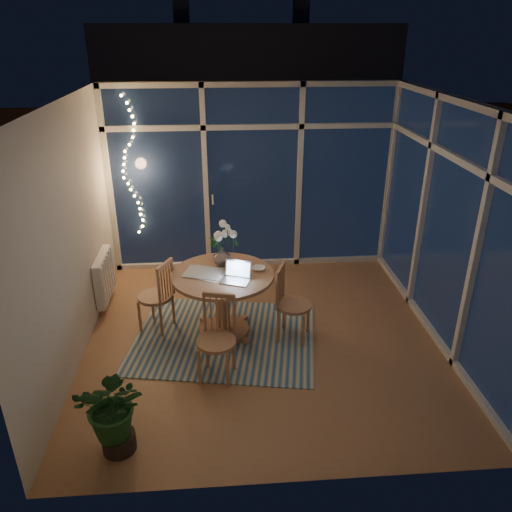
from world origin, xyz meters
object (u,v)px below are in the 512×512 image
object	(u,v)px
chair_left	(155,295)
chair_front	(216,340)
flower_vase	(222,256)
chair_right	(294,303)
dining_table	(223,304)
potted_plant	(115,414)
laptop	(235,272)

from	to	relation	value
chair_left	chair_front	bearing A→B (deg)	60.92
chair_front	flower_vase	size ratio (longest dim) A/B	4.27
chair_right	chair_front	bearing A→B (deg)	146.58
chair_right	chair_front	world-z (taller)	same
dining_table	chair_left	xyz separation A→B (m)	(-0.78, 0.16, 0.06)
flower_vase	dining_table	bearing A→B (deg)	-90.52
dining_table	flower_vase	distance (m)	0.54
dining_table	chair_right	distance (m)	0.80
flower_vase	chair_front	bearing A→B (deg)	-94.84
dining_table	chair_right	bearing A→B (deg)	-11.05
dining_table	chair_right	world-z (taller)	chair_right
chair_right	chair_front	size ratio (longest dim) A/B	1.00
dining_table	potted_plant	distance (m)	1.92
laptop	chair_front	bearing A→B (deg)	-89.65
chair_front	laptop	bearing A→B (deg)	84.20
chair_front	laptop	size ratio (longest dim) A/B	3.05
chair_left	laptop	distance (m)	1.07
chair_front	chair_left	bearing A→B (deg)	140.16
chair_front	chair_right	bearing A→B (deg)	50.70
dining_table	chair_front	xyz separation A→B (m)	(-0.08, -0.79, 0.06)
potted_plant	dining_table	bearing A→B (deg)	61.52
laptop	potted_plant	bearing A→B (deg)	-104.77
chair_right	potted_plant	size ratio (longest dim) A/B	1.18
dining_table	chair_right	size ratio (longest dim) A/B	1.26
chair_left	potted_plant	distance (m)	1.85
chair_left	flower_vase	distance (m)	0.89
dining_table	potted_plant	world-z (taller)	dining_table
chair_left	chair_right	bearing A→B (deg)	103.48
chair_front	potted_plant	world-z (taller)	chair_front
chair_right	potted_plant	xyz separation A→B (m)	(-1.69, -1.53, -0.07)
chair_left	flower_vase	world-z (taller)	flower_vase
chair_right	dining_table	bearing A→B (deg)	99.02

